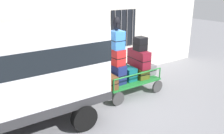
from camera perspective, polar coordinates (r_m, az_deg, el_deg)
ground_plane at (r=7.88m, az=2.34°, el=-8.29°), size 40.00×40.00×0.00m
building_wall at (r=8.94m, az=-6.03°, el=11.74°), size 12.00×0.37×5.00m
van at (r=6.25m, az=-24.23°, el=-1.01°), size 4.78×2.20×2.68m
luggage_cart at (r=8.37m, az=3.95°, el=-3.62°), size 2.18×1.27×0.49m
cart_railing at (r=8.21m, az=4.02°, el=-0.89°), size 2.06×1.13×0.40m
suitcase_left_bottom at (r=7.73m, az=-1.67°, el=-3.09°), size 0.45×1.08×0.43m
suitcase_midleft_bottom at (r=7.93m, az=1.33°, el=-1.67°), size 0.40×0.61×0.64m
suitcase_midleft_middle at (r=7.72m, az=1.46°, el=2.39°), size 0.40×0.42×0.54m
suitcase_midleft_top at (r=7.62m, az=1.28°, el=6.61°), size 0.41×0.45×0.61m
suitcase_center_bottom at (r=8.27m, az=3.89°, el=-1.53°), size 0.38×0.65×0.45m
suitcase_midright_bottom at (r=8.53m, az=6.69°, el=-1.21°), size 0.46×0.77×0.39m
suitcase_midright_middle at (r=8.41m, az=6.57°, el=2.11°), size 0.44×0.97×0.62m
suitcase_midright_top at (r=8.24m, az=6.93°, el=5.67°), size 0.39×0.41×0.47m
suitcase_right_bottom at (r=8.87m, az=8.89°, el=-0.57°), size 0.42×0.47×0.37m
backpack at (r=7.55m, az=1.15°, el=10.54°), size 0.27×0.22×0.44m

